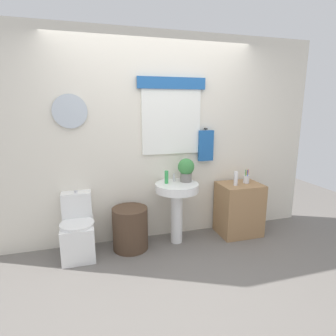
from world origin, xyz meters
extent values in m
plane|color=slate|center=(0.00, 0.00, 0.00)|extent=(8.00, 8.00, 0.00)
cube|color=silver|center=(0.00, 1.15, 1.30)|extent=(4.40, 0.10, 2.60)
cube|color=white|center=(0.21, 1.08, 1.52)|extent=(0.76, 0.03, 0.81)
cube|color=#235BA3|center=(0.21, 1.07, 1.99)|extent=(0.86, 0.04, 0.14)
cylinder|color=silver|center=(-0.99, 1.08, 1.66)|extent=(0.38, 0.03, 0.38)
cylinder|color=black|center=(0.67, 1.07, 1.43)|extent=(0.02, 0.06, 0.02)
cube|color=#235BA3|center=(0.67, 1.05, 1.21)|extent=(0.20, 0.05, 0.40)
cube|color=white|center=(-0.99, 0.85, 0.20)|extent=(0.36, 0.50, 0.40)
cylinder|color=white|center=(-0.99, 0.79, 0.42)|extent=(0.38, 0.38, 0.03)
cube|color=white|center=(-0.99, 1.02, 0.56)|extent=(0.34, 0.18, 0.32)
cylinder|color=silver|center=(-0.99, 1.02, 0.73)|extent=(0.04, 0.04, 0.02)
cylinder|color=#4C3828|center=(-0.39, 0.85, 0.26)|extent=(0.43, 0.43, 0.52)
cylinder|color=white|center=(0.21, 0.85, 0.34)|extent=(0.15, 0.15, 0.68)
cylinder|color=white|center=(0.21, 0.85, 0.73)|extent=(0.54, 0.54, 0.10)
cylinder|color=silver|center=(0.21, 0.97, 0.83)|extent=(0.03, 0.03, 0.10)
cube|color=#9E754C|center=(1.10, 0.85, 0.35)|extent=(0.55, 0.44, 0.71)
cylinder|color=green|center=(0.09, 0.90, 0.86)|extent=(0.05, 0.05, 0.16)
cylinder|color=slate|center=(0.35, 0.91, 0.83)|extent=(0.14, 0.14, 0.11)
sphere|color=#3D8442|center=(0.35, 0.91, 0.97)|extent=(0.21, 0.21, 0.21)
cylinder|color=white|center=(1.00, 0.81, 0.80)|extent=(0.05, 0.05, 0.18)
cylinder|color=silver|center=(1.20, 0.87, 0.76)|extent=(0.08, 0.08, 0.10)
cylinder|color=red|center=(1.21, 0.87, 0.80)|extent=(0.01, 0.04, 0.18)
cylinder|color=yellow|center=(1.20, 0.89, 0.80)|extent=(0.03, 0.02, 0.18)
cylinder|color=green|center=(1.18, 0.86, 0.80)|extent=(0.01, 0.02, 0.18)
cylinder|color=blue|center=(1.20, 0.85, 0.80)|extent=(0.03, 0.02, 0.18)
camera|label=1|loc=(-0.81, -2.27, 1.71)|focal=29.45mm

